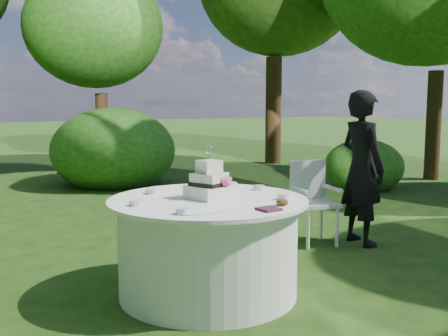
{
  "coord_description": "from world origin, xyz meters",
  "views": [
    {
      "loc": [
        -2.08,
        -3.44,
        1.51
      ],
      "look_at": [
        0.15,
        0.0,
        1.0
      ],
      "focal_mm": 42.0,
      "sensor_mm": 36.0,
      "label": 1
    }
  ],
  "objects_px": {
    "cake": "(210,184)",
    "chair": "(312,195)",
    "guest": "(362,168)",
    "table": "(208,246)",
    "napkins": "(269,209)"
  },
  "relations": [
    {
      "from": "cake",
      "to": "chair",
      "type": "height_order",
      "value": "cake"
    },
    {
      "from": "guest",
      "to": "chair",
      "type": "bearing_deg",
      "value": 60.89
    },
    {
      "from": "table",
      "to": "chair",
      "type": "xyz_separation_m",
      "value": [
        1.75,
        0.71,
        0.13
      ]
    },
    {
      "from": "table",
      "to": "napkins",
      "type": "bearing_deg",
      "value": -79.05
    },
    {
      "from": "table",
      "to": "chair",
      "type": "bearing_deg",
      "value": 22.18
    },
    {
      "from": "table",
      "to": "chair",
      "type": "relative_size",
      "value": 1.76
    },
    {
      "from": "napkins",
      "to": "guest",
      "type": "distance_m",
      "value": 2.28
    },
    {
      "from": "table",
      "to": "guest",
      "type": "bearing_deg",
      "value": 10.33
    },
    {
      "from": "napkins",
      "to": "table",
      "type": "bearing_deg",
      "value": 100.95
    },
    {
      "from": "napkins",
      "to": "guest",
      "type": "height_order",
      "value": "guest"
    },
    {
      "from": "table",
      "to": "chair",
      "type": "height_order",
      "value": "chair"
    },
    {
      "from": "napkins",
      "to": "chair",
      "type": "height_order",
      "value": "chair"
    },
    {
      "from": "guest",
      "to": "chair",
      "type": "xyz_separation_m",
      "value": [
        -0.41,
        0.32,
        -0.31
      ]
    },
    {
      "from": "napkins",
      "to": "table",
      "type": "relative_size",
      "value": 0.09
    },
    {
      "from": "guest",
      "to": "napkins",
      "type": "bearing_deg",
      "value": 124.82
    }
  ]
}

